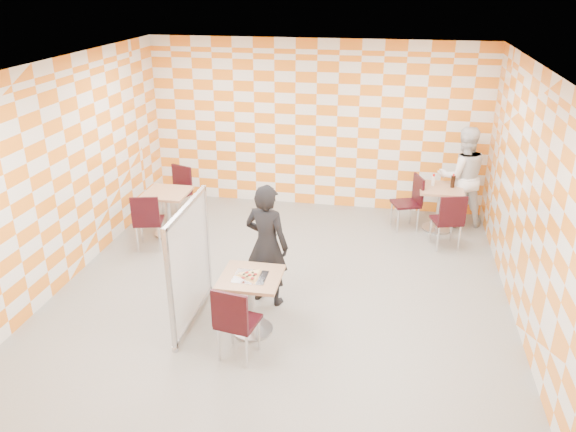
% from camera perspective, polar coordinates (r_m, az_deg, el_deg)
% --- Properties ---
extents(room_shell, '(7.00, 7.00, 7.00)m').
position_cam_1_polar(room_shell, '(7.33, -0.28, 3.61)').
color(room_shell, gray).
rests_on(room_shell, ground).
extents(main_table, '(0.70, 0.70, 0.75)m').
position_cam_1_polar(main_table, '(6.69, -3.75, -7.91)').
color(main_table, tan).
rests_on(main_table, ground).
extents(second_table, '(0.70, 0.70, 0.75)m').
position_cam_1_polar(second_table, '(9.67, 15.17, 1.48)').
color(second_table, tan).
rests_on(second_table, ground).
extents(empty_table, '(0.70, 0.70, 0.75)m').
position_cam_1_polar(empty_table, '(9.36, -12.11, 1.04)').
color(empty_table, tan).
rests_on(empty_table, ground).
extents(chair_main_front, '(0.49, 0.50, 0.92)m').
position_cam_1_polar(chair_main_front, '(6.20, -5.47, -10.36)').
color(chair_main_front, black).
rests_on(chair_main_front, ground).
extents(chair_second_front, '(0.52, 0.53, 0.92)m').
position_cam_1_polar(chair_second_front, '(8.96, 16.06, -0.14)').
color(chair_second_front, black).
rests_on(chair_second_front, ground).
extents(chair_second_side, '(0.54, 0.54, 0.92)m').
position_cam_1_polar(chair_second_side, '(9.58, 12.42, 1.77)').
color(chair_second_side, black).
rests_on(chair_second_side, ground).
extents(chair_empty_near, '(0.51, 0.52, 0.92)m').
position_cam_1_polar(chair_empty_near, '(8.86, -14.10, -0.20)').
color(chair_empty_near, black).
rests_on(chair_empty_near, ground).
extents(chair_empty_far, '(0.54, 0.55, 0.92)m').
position_cam_1_polar(chair_empty_far, '(10.00, -11.05, 2.81)').
color(chair_empty_far, black).
rests_on(chair_empty_far, ground).
extents(partition, '(0.08, 1.38, 1.55)m').
position_cam_1_polar(partition, '(6.84, -9.92, -4.80)').
color(partition, white).
rests_on(partition, ground).
extents(man_dark, '(0.68, 0.54, 1.63)m').
position_cam_1_polar(man_dark, '(7.13, -2.17, -2.96)').
color(man_dark, black).
rests_on(man_dark, ground).
extents(man_white, '(0.94, 0.80, 1.71)m').
position_cam_1_polar(man_white, '(9.88, 17.27, 3.85)').
color(man_white, white).
rests_on(man_white, ground).
extents(pizza_on_foil, '(0.40, 0.40, 0.04)m').
position_cam_1_polar(pizza_on_foil, '(6.55, -3.84, -6.04)').
color(pizza_on_foil, silver).
rests_on(pizza_on_foil, main_table).
extents(sport_bottle, '(0.06, 0.06, 0.20)m').
position_cam_1_polar(sport_bottle, '(9.62, 14.54, 3.53)').
color(sport_bottle, white).
rests_on(sport_bottle, second_table).
extents(soda_bottle, '(0.07, 0.07, 0.23)m').
position_cam_1_polar(soda_bottle, '(9.61, 16.41, 3.39)').
color(soda_bottle, black).
rests_on(soda_bottle, second_table).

